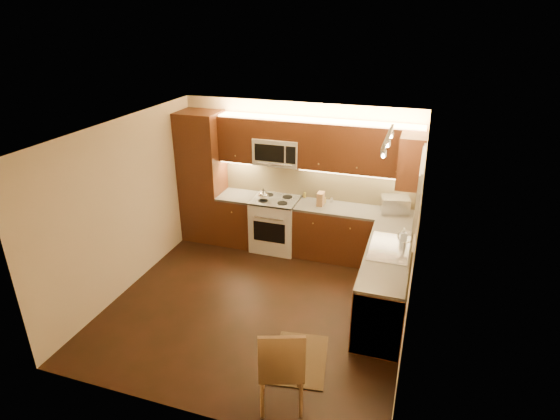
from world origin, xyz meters
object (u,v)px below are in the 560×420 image
(knife_block, at_px, (321,199))
(stove, at_px, (275,224))
(sink, at_px, (390,243))
(kettle, at_px, (263,194))
(microwave, at_px, (278,151))
(toaster_oven, at_px, (395,205))
(soap_bottle, at_px, (404,235))
(dining_chair, at_px, (281,364))

(knife_block, bearing_deg, stove, -176.50)
(sink, bearing_deg, kettle, 154.69)
(stove, bearing_deg, kettle, -152.43)
(stove, xyz_separation_m, sink, (2.00, -1.12, 0.52))
(stove, distance_m, microwave, 1.27)
(microwave, bearing_deg, sink, -32.21)
(toaster_oven, bearing_deg, sink, -100.36)
(soap_bottle, bearing_deg, sink, -133.75)
(knife_block, xyz_separation_m, soap_bottle, (1.38, -0.90, -0.01))
(kettle, distance_m, soap_bottle, 2.46)
(microwave, distance_m, sink, 2.48)
(kettle, relative_size, dining_chair, 0.20)
(toaster_oven, bearing_deg, soap_bottle, -91.03)
(toaster_oven, height_order, dining_chair, toaster_oven)
(knife_block, bearing_deg, microwave, 173.53)
(stove, xyz_separation_m, microwave, (0.00, 0.14, 1.26))
(kettle, bearing_deg, dining_chair, -85.28)
(microwave, xyz_separation_m, toaster_oven, (1.95, -0.01, -0.69))
(sink, relative_size, toaster_oven, 2.02)
(soap_bottle, bearing_deg, toaster_oven, 88.73)
(toaster_oven, distance_m, dining_chair, 3.50)
(stove, relative_size, microwave, 1.21)
(kettle, distance_m, knife_block, 0.96)
(toaster_oven, xyz_separation_m, knife_block, (-1.18, -0.09, -0.02))
(soap_bottle, height_order, dining_chair, soap_bottle)
(sink, relative_size, kettle, 4.23)
(sink, distance_m, dining_chair, 2.33)
(knife_block, height_order, dining_chair, knife_block)
(knife_block, relative_size, soap_bottle, 1.09)
(sink, height_order, knife_block, knife_block)
(stove, distance_m, soap_bottle, 2.38)
(microwave, distance_m, soap_bottle, 2.48)
(stove, bearing_deg, knife_block, 2.19)
(kettle, bearing_deg, knife_block, -10.84)
(stove, bearing_deg, soap_bottle, -21.95)
(sink, relative_size, soap_bottle, 4.21)
(toaster_oven, distance_m, knife_block, 1.18)
(kettle, height_order, soap_bottle, kettle)
(microwave, height_order, dining_chair, microwave)
(kettle, bearing_deg, soap_bottle, -36.59)
(microwave, bearing_deg, dining_chair, -71.13)
(microwave, relative_size, kettle, 3.74)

